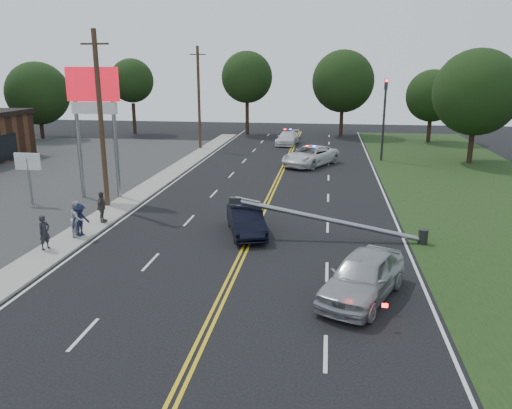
% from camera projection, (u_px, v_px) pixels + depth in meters
% --- Properties ---
extents(ground, '(120.00, 120.00, 0.00)m').
position_uv_depth(ground, '(215.00, 312.00, 16.76)').
color(ground, black).
rests_on(ground, ground).
extents(sidewalk, '(1.80, 70.00, 0.12)m').
position_uv_depth(sidewalk, '(106.00, 216.00, 27.45)').
color(sidewalk, gray).
rests_on(sidewalk, ground).
extents(centerline_yellow, '(0.36, 80.00, 0.00)m').
position_uv_depth(centerline_yellow, '(257.00, 223.00, 26.30)').
color(centerline_yellow, gold).
rests_on(centerline_yellow, ground).
extents(pylon_sign, '(3.20, 0.35, 8.00)m').
position_uv_depth(pylon_sign, '(94.00, 101.00, 29.98)').
color(pylon_sign, gray).
rests_on(pylon_sign, ground).
extents(small_sign, '(1.60, 0.14, 3.10)m').
position_uv_depth(small_sign, '(28.00, 166.00, 29.52)').
color(small_sign, gray).
rests_on(small_sign, ground).
extents(traffic_signal, '(0.28, 0.41, 7.05)m').
position_uv_depth(traffic_signal, '(384.00, 113.00, 43.14)').
color(traffic_signal, '#2D2D30').
rests_on(traffic_signal, ground).
extents(fallen_streetlight, '(9.36, 0.44, 1.91)m').
position_uv_depth(fallen_streetlight, '(339.00, 221.00, 23.58)').
color(fallen_streetlight, '#2D2D30').
rests_on(fallen_streetlight, ground).
extents(utility_pole_mid, '(1.60, 0.28, 10.00)m').
position_uv_depth(utility_pole_mid, '(101.00, 120.00, 28.14)').
color(utility_pole_mid, '#382619').
rests_on(utility_pole_mid, ground).
extents(utility_pole_far, '(1.60, 0.28, 10.00)m').
position_uv_depth(utility_pole_far, '(199.00, 98.00, 49.14)').
color(utility_pole_far, '#382619').
rests_on(utility_pole_far, ground).
extents(tree_4, '(7.05, 7.05, 8.67)m').
position_uv_depth(tree_4, '(38.00, 93.00, 56.74)').
color(tree_4, black).
rests_on(tree_4, ground).
extents(tree_5, '(5.26, 5.26, 9.08)m').
position_uv_depth(tree_5, '(132.00, 81.00, 60.57)').
color(tree_5, black).
rests_on(tree_5, ground).
extents(tree_6, '(6.14, 6.14, 9.94)m').
position_uv_depth(tree_6, '(247.00, 77.00, 59.95)').
color(tree_6, black).
rests_on(tree_6, ground).
extents(tree_7, '(7.27, 7.27, 10.05)m').
position_uv_depth(tree_7, '(343.00, 81.00, 58.76)').
color(tree_7, black).
rests_on(tree_7, ground).
extents(tree_8, '(5.60, 5.60, 7.83)m').
position_uv_depth(tree_8, '(432.00, 96.00, 54.02)').
color(tree_8, black).
rests_on(tree_8, ground).
extents(tree_9, '(7.17, 7.17, 9.56)m').
position_uv_depth(tree_9, '(477.00, 92.00, 41.60)').
color(tree_9, black).
rests_on(tree_9, ground).
extents(crashed_sedan, '(2.74, 4.58, 1.43)m').
position_uv_depth(crashed_sedan, '(246.00, 220.00, 24.51)').
color(crashed_sedan, black).
rests_on(crashed_sedan, ground).
extents(waiting_sedan, '(3.73, 5.25, 1.66)m').
position_uv_depth(waiting_sedan, '(363.00, 276.00, 17.61)').
color(waiting_sedan, '#A5A7AD').
rests_on(waiting_sedan, ground).
extents(emergency_a, '(5.20, 6.47, 1.64)m').
position_uv_depth(emergency_a, '(310.00, 156.00, 41.80)').
color(emergency_a, silver).
rests_on(emergency_a, ground).
extents(emergency_b, '(2.46, 5.07, 1.42)m').
position_uv_depth(emergency_b, '(288.00, 138.00, 53.23)').
color(emergency_b, silver).
rests_on(emergency_b, ground).
extents(bystander_a, '(0.53, 0.66, 1.57)m').
position_uv_depth(bystander_a, '(44.00, 232.00, 22.07)').
color(bystander_a, '#24232A').
rests_on(bystander_a, sidewalk).
extents(bystander_b, '(0.74, 0.91, 1.73)m').
position_uv_depth(bystander_b, '(78.00, 218.00, 23.84)').
color(bystander_b, '#ADADB2').
rests_on(bystander_b, sidewalk).
extents(bystander_c, '(0.90, 1.16, 1.58)m').
position_uv_depth(bystander_c, '(80.00, 220.00, 23.85)').
color(bystander_c, '#171C39').
rests_on(bystander_c, sidewalk).
extents(bystander_d, '(0.45, 0.98, 1.64)m').
position_uv_depth(bystander_d, '(102.00, 207.00, 25.97)').
color(bystander_d, '#524842').
rests_on(bystander_d, sidewalk).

